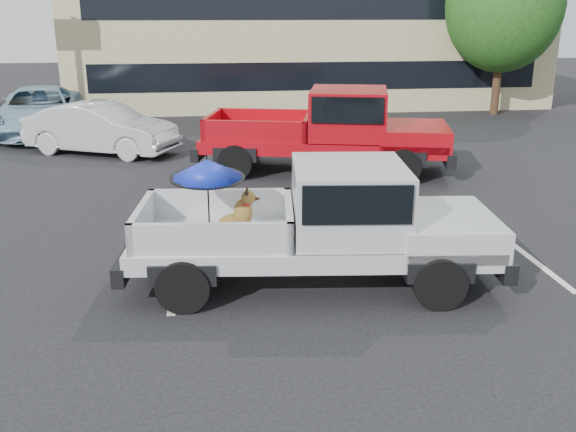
# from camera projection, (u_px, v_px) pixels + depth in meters

# --- Properties ---
(ground) EXTENTS (90.00, 90.00, 0.00)m
(ground) POSITION_uv_depth(u_px,v_px,m) (373.00, 290.00, 9.72)
(ground) COLOR black
(ground) RESTS_ON ground
(stripe_left) EXTENTS (0.12, 5.00, 0.01)m
(stripe_left) POSITION_uv_depth(u_px,v_px,m) (178.00, 251.00, 11.26)
(stripe_left) COLOR silver
(stripe_left) RESTS_ON ground
(stripe_right) EXTENTS (0.12, 5.00, 0.01)m
(stripe_right) POSITION_uv_depth(u_px,v_px,m) (504.00, 237.00, 11.95)
(stripe_right) COLOR silver
(stripe_right) RESTS_ON ground
(motel_building) EXTENTS (20.40, 8.40, 6.30)m
(motel_building) POSITION_uv_depth(u_px,v_px,m) (305.00, 29.00, 28.78)
(motel_building) COLOR tan
(motel_building) RESTS_ON ground
(tree_right) EXTENTS (4.46, 4.46, 6.78)m
(tree_right) POSITION_uv_depth(u_px,v_px,m) (504.00, 5.00, 24.56)
(tree_right) COLOR #332114
(tree_right) RESTS_ON ground
(tree_back) EXTENTS (4.68, 4.68, 7.11)m
(tree_back) POSITION_uv_depth(u_px,v_px,m) (376.00, 1.00, 31.71)
(tree_back) COLOR #332114
(tree_back) RESTS_ON ground
(silver_pickup) EXTENTS (5.85, 2.52, 2.06)m
(silver_pickup) POSITION_uv_depth(u_px,v_px,m) (332.00, 218.00, 9.67)
(silver_pickup) COLOR black
(silver_pickup) RESTS_ON ground
(red_pickup) EXTENTS (6.84, 3.69, 2.14)m
(red_pickup) POSITION_uv_depth(u_px,v_px,m) (340.00, 127.00, 16.40)
(red_pickup) COLOR black
(red_pickup) RESTS_ON ground
(silver_sedan) EXTENTS (4.72, 3.30, 1.48)m
(silver_sedan) POSITION_uv_depth(u_px,v_px,m) (101.00, 129.00, 18.66)
(silver_sedan) COLOR #B3B6BA
(silver_sedan) RESTS_ON ground
(blue_suv) EXTENTS (3.34, 5.94, 1.57)m
(blue_suv) POSITION_uv_depth(u_px,v_px,m) (40.00, 111.00, 21.56)
(blue_suv) COLOR #7CA1B9
(blue_suv) RESTS_ON ground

